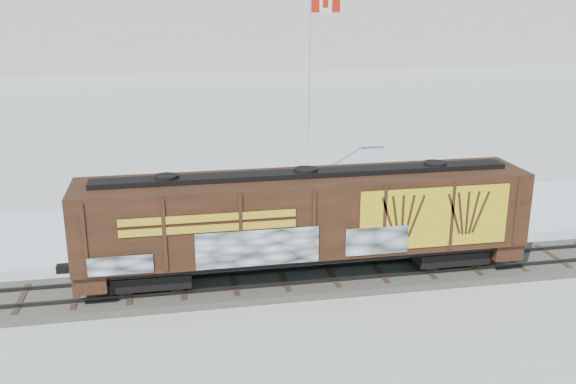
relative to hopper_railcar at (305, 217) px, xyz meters
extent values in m
plane|color=white|center=(1.09, 0.01, -2.82)|extent=(500.00, 500.00, 0.00)
cube|color=#59544C|center=(1.09, 0.01, -2.68)|extent=(50.00, 3.40, 0.28)
cube|color=#33302D|center=(1.09, -0.71, -2.46)|extent=(50.00, 0.10, 0.15)
cube|color=#33302D|center=(1.09, 0.73, -2.46)|extent=(50.00, 0.10, 0.15)
cube|color=white|center=(1.09, 7.51, -2.80)|extent=(40.00, 8.00, 0.03)
cube|color=white|center=(1.09, 95.01, 3.18)|extent=(360.00, 40.00, 12.00)
cube|color=black|center=(-6.08, 0.01, -1.94)|extent=(3.00, 2.00, 0.90)
cube|color=black|center=(6.07, 0.01, -1.94)|extent=(3.00, 2.00, 0.90)
cylinder|color=black|center=(-7.03, -0.77, -1.94)|extent=(0.90, 0.12, 0.90)
cube|color=black|center=(0.00, 0.01, -1.41)|extent=(17.67, 2.40, 0.25)
cube|color=#3F1E11|center=(0.00, 0.01, 0.20)|extent=(17.67, 3.00, 2.97)
cube|color=black|center=(0.00, 0.01, 1.78)|extent=(16.26, 0.90, 0.20)
cube|color=yellow|center=(4.77, -1.53, 0.20)|extent=(6.01, 0.03, 2.41)
cube|color=gold|center=(-3.89, -1.53, 0.55)|extent=(6.36, 0.02, 0.70)
cube|color=white|center=(-2.12, -1.54, -0.54)|extent=(4.59, 0.03, 1.40)
cylinder|color=silver|center=(3.39, 14.71, -2.72)|extent=(0.90, 0.90, 0.20)
cylinder|color=silver|center=(3.39, 14.71, 2.90)|extent=(0.14, 0.14, 11.44)
cube|color=red|center=(3.74, 14.71, 7.92)|extent=(0.50, 0.07, 1.00)
cube|color=white|center=(4.34, 14.71, 7.92)|extent=(0.70, 0.09, 1.00)
cube|color=red|center=(4.99, 14.71, 7.92)|extent=(0.50, 0.07, 1.00)
imported|color=silver|center=(-1.01, 6.50, -1.93)|extent=(5.42, 3.32, 1.72)
imported|color=white|center=(5.94, 8.47, -2.04)|extent=(4.60, 1.69, 1.50)
imported|color=#22242A|center=(8.40, 6.69, -2.08)|extent=(4.99, 2.27, 1.42)
camera|label=1|loc=(-5.16, -23.33, 8.34)|focal=40.00mm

